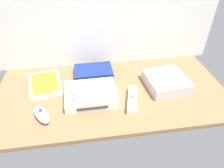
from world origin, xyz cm
name	(u,v)px	position (x,y,z in cm)	size (l,w,h in cm)	color
ground_plane	(112,93)	(0.00, 0.00, -1.00)	(100.00, 48.00, 2.00)	#936D47
back_wall	(104,0)	(0.00, 24.60, 32.00)	(110.00, 1.20, 64.00)	white
game_console	(91,94)	(-9.34, -3.43, 2.20)	(21.15, 16.65, 4.40)	white
mini_computer	(166,82)	(24.41, -0.15, 2.64)	(18.64, 18.64, 5.30)	silver
game_case	(45,84)	(-29.47, 8.67, 0.76)	(17.11, 21.33, 1.56)	white
network_router	(93,72)	(-7.08, 13.65, 1.70)	(18.18, 12.59, 3.40)	navy
remote_wand	(132,99)	(7.16, -8.23, 1.51)	(7.25, 15.23, 3.40)	white
remote_nunchuk	(42,115)	(-28.10, -12.03, 2.04)	(8.83, 10.86, 5.10)	white
remote_classic_pad	(90,90)	(-9.52, -4.21, 5.41)	(15.72, 10.76, 2.40)	white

